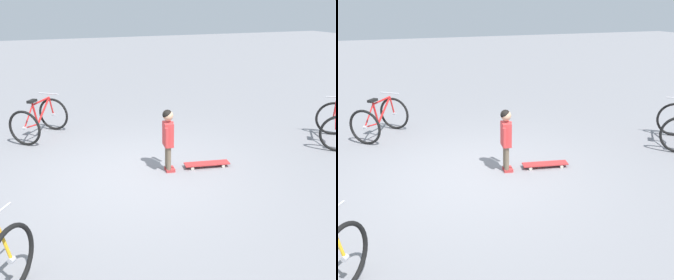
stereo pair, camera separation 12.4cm
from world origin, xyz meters
TOP-DOWN VIEW (x-y plane):
  - ground_plane at (0.00, 0.00)m, footprint 50.00×50.00m
  - child_person at (-0.57, -0.04)m, footprint 0.26×0.35m
  - skateboard at (-1.25, 0.05)m, footprint 0.80×0.33m
  - bicycle_mid at (1.29, -2.58)m, footprint 1.21×1.28m

SIDE VIEW (x-z plane):
  - ground_plane at x=0.00m, z-range 0.00..0.00m
  - skateboard at x=-1.25m, z-range 0.02..0.10m
  - bicycle_mid at x=1.29m, z-range -0.04..0.80m
  - child_person at x=-0.57m, z-range 0.13..1.19m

